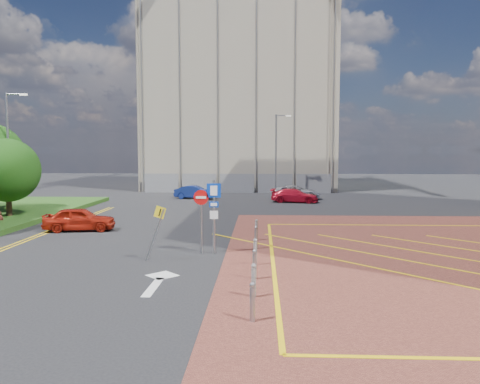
# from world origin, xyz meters

# --- Properties ---
(ground) EXTENTS (140.00, 140.00, 0.00)m
(ground) POSITION_xyz_m (0.00, 0.00, 0.00)
(ground) COLOR black
(ground) RESTS_ON ground
(tree_c) EXTENTS (4.00, 4.00, 4.90)m
(tree_c) POSITION_xyz_m (-13.50, 10.00, 3.19)
(tree_c) COLOR #3D2B1C
(tree_c) RESTS_ON grass_bed
(lamp_left_far) EXTENTS (1.53, 0.16, 8.00)m
(lamp_left_far) POSITION_xyz_m (-14.42, 12.00, 4.66)
(lamp_left_far) COLOR #9EA0A8
(lamp_left_far) RESTS_ON grass_bed
(lamp_back) EXTENTS (1.53, 0.16, 8.00)m
(lamp_back) POSITION_xyz_m (4.08, 28.00, 4.36)
(lamp_back) COLOR #9EA0A8
(lamp_back) RESTS_ON ground
(sign_cluster) EXTENTS (1.17, 0.12, 3.20)m
(sign_cluster) POSITION_xyz_m (0.30, 0.98, 1.95)
(sign_cluster) COLOR #9EA0A8
(sign_cluster) RESTS_ON ground
(warning_sign) EXTENTS (0.85, 0.44, 2.24)m
(warning_sign) POSITION_xyz_m (-1.64, -0.55, 1.43)
(warning_sign) COLOR #9EA0A8
(warning_sign) RESTS_ON ground
(bollard_row) EXTENTS (0.14, 11.14, 0.90)m
(bollard_row) POSITION_xyz_m (2.30, -1.67, 0.47)
(bollard_row) COLOR #9EA0A8
(bollard_row) RESTS_ON forecourt
(construction_building) EXTENTS (21.20, 19.20, 22.00)m
(construction_building) POSITION_xyz_m (0.00, 40.00, 11.00)
(construction_building) COLOR #A09383
(construction_building) RESTS_ON ground
(construction_fence) EXTENTS (21.60, 0.06, 2.00)m
(construction_fence) POSITION_xyz_m (1.00, 30.00, 1.00)
(construction_fence) COLOR gray
(construction_fence) RESTS_ON ground
(car_red_left) EXTENTS (4.05, 2.17, 1.31)m
(car_red_left) POSITION_xyz_m (-7.54, 6.44, 0.65)
(car_red_left) COLOR #A71E0E
(car_red_left) RESTS_ON ground
(car_blue_back) EXTENTS (3.86, 1.90, 1.22)m
(car_blue_back) POSITION_xyz_m (-3.56, 23.72, 0.61)
(car_blue_back) COLOR navy
(car_blue_back) RESTS_ON ground
(car_red_back) EXTENTS (4.26, 2.38, 1.17)m
(car_red_back) POSITION_xyz_m (5.41, 21.17, 0.58)
(car_red_back) COLOR red
(car_red_back) RESTS_ON ground
(car_silver_back) EXTENTS (4.67, 2.44, 1.26)m
(car_silver_back) POSITION_xyz_m (5.69, 23.88, 0.63)
(car_silver_back) COLOR #B3B2B9
(car_silver_back) RESTS_ON ground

